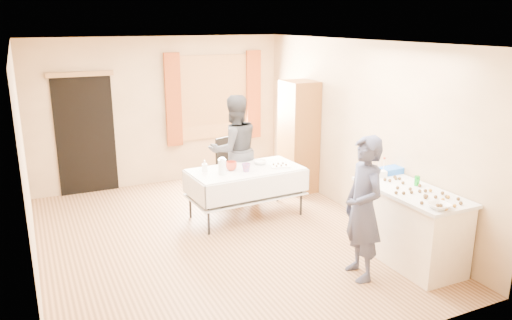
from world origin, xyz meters
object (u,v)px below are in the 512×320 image
chair (232,178)px  woman (234,150)px  counter (409,225)px  cabinet (299,137)px  girl (363,209)px  party_table (246,188)px

chair → woman: size_ratio=0.56×
chair → woman: 0.67m
counter → woman: size_ratio=0.83×
cabinet → woman: 1.23m
cabinet → chair: 1.33m
chair → girl: size_ratio=0.59×
counter → chair: bearing=108.5°
cabinet → counter: 2.92m
cabinet → chair: bearing=168.7°
chair → woman: bearing=-125.1°
counter → chair: size_ratio=1.48×
cabinet → woman: bearing=-175.4°
woman → chair: bearing=-105.1°
counter → party_table: 2.46m
girl → woman: bearing=-165.0°
cabinet → woman: size_ratio=1.08×
party_table → woman: size_ratio=0.98×
girl → woman: size_ratio=0.95×
cabinet → chair: size_ratio=1.93×
counter → party_table: bearing=119.6°
chair → cabinet: bearing=-31.3°
counter → woman: 3.03m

